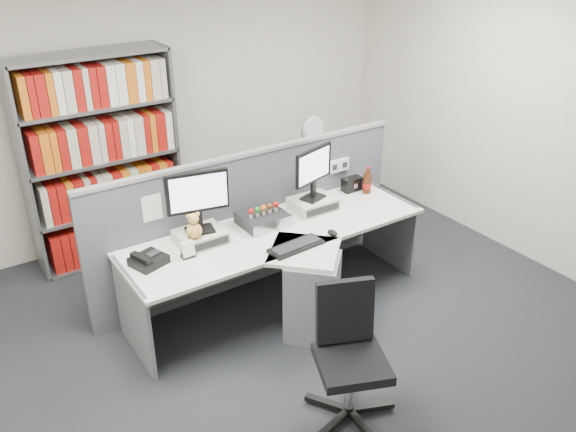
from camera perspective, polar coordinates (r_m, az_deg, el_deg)
ground at (r=4.80m, az=4.41°, el=-12.82°), size 5.50×5.50×0.00m
room_shell at (r=3.91m, az=5.32°, el=7.83°), size 5.04×5.54×2.72m
partition at (r=5.32m, az=-3.54°, el=-0.17°), size 3.00×0.08×1.27m
desk at (r=4.92m, az=0.35°, el=-5.06°), size 2.60×1.20×0.72m
monitor_riser_left at (r=4.80m, az=-8.33°, el=-1.97°), size 0.38×0.31×0.10m
monitor_riser_right at (r=5.29m, az=2.40°, el=1.19°), size 0.38×0.31×0.10m
monitor_left at (r=4.64m, az=-8.62°, el=1.83°), size 0.49×0.20×0.50m
monitor_right at (r=5.16m, az=2.45°, el=4.48°), size 0.45×0.20×0.47m
desktop_pc at (r=5.03m, az=-2.42°, el=-0.27°), size 0.38×0.34×0.10m
figurines at (r=4.97m, az=-2.34°, el=0.70°), size 0.29×0.05×0.09m
keyboard at (r=4.69m, az=0.76°, el=-2.89°), size 0.46×0.20×0.03m
mouse at (r=4.88m, az=4.27°, el=-1.61°), size 0.07×0.11×0.04m
desk_phone at (r=4.58m, az=-13.21°, el=-4.11°), size 0.29×0.28×0.10m
desk_calendar at (r=4.61m, az=-9.57°, el=-3.30°), size 0.11×0.08×0.13m
plush_toy at (r=4.64m, az=-8.95°, el=-1.07°), size 0.12×0.12×0.21m
speaker at (r=5.67m, az=6.13°, el=3.05°), size 0.19×0.11×0.13m
cola_bottle at (r=5.63m, az=7.56°, el=3.12°), size 0.08×0.08×0.26m
shelving_unit at (r=5.89m, az=-17.28°, el=4.87°), size 1.41×0.40×2.00m
filing_cabinet at (r=6.60m, az=2.22°, el=2.57°), size 0.45×0.61×0.70m
desk_fan at (r=6.36m, az=2.33°, el=7.93°), size 0.29×0.17×0.48m
office_chair at (r=4.04m, az=5.83°, el=-12.63°), size 0.62×0.63×0.94m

